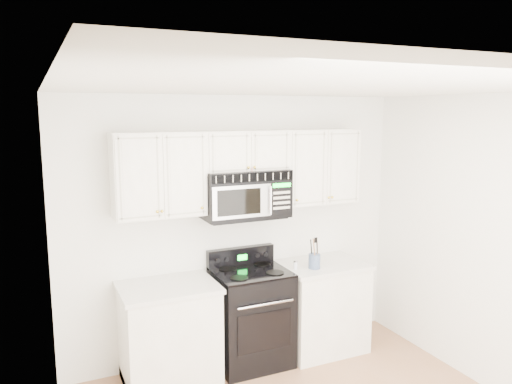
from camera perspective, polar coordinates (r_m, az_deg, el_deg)
room at (r=3.50m, az=8.98°, el=-10.02°), size 3.51×3.51×2.61m
base_cabinet_left at (r=4.76m, az=-9.89°, el=-16.05°), size 0.86×0.65×0.92m
base_cabinet_right at (r=5.34m, az=7.41°, el=-13.10°), size 0.86×0.65×0.92m
range at (r=4.99m, az=-0.58°, el=-13.94°), size 0.70×0.64×1.10m
upper_cabinets at (r=4.73m, az=-1.43°, el=2.98°), size 2.44×0.37×0.75m
microwave at (r=4.72m, az=-1.30°, el=-0.18°), size 0.82×0.46×0.45m
utensil_crock at (r=4.97m, az=6.69°, el=-7.80°), size 0.12×0.12×0.31m
shaker_salt at (r=4.93m, az=4.53°, el=-8.30°), size 0.04×0.04×0.09m
shaker_pepper at (r=4.96m, az=6.69°, el=-8.15°), size 0.04×0.04×0.10m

